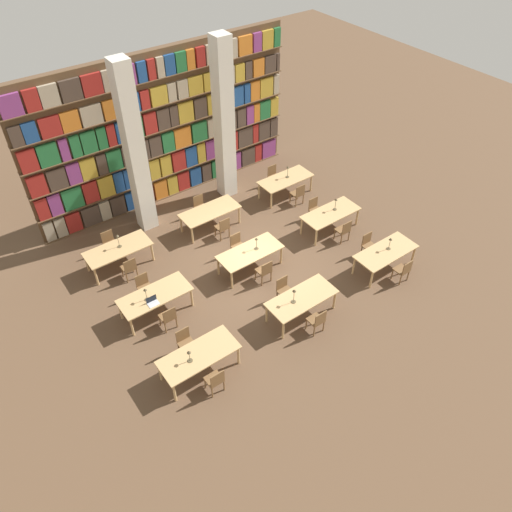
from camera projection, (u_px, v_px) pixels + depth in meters
ground_plane at (251, 267)px, 16.40m from camera, size 40.00×40.00×0.00m
bookshelf_bank at (166, 132)px, 17.77m from camera, size 10.19×0.35×5.50m
pillar_left at (135, 152)px, 16.04m from camera, size 0.57×0.57×6.00m
pillar_center at (224, 122)px, 17.55m from camera, size 0.57×0.57×6.00m
reading_table_0 at (199, 356)px, 12.93m from camera, size 2.11×0.93×0.74m
chair_0 at (215, 380)px, 12.62m from camera, size 0.42×0.40×0.87m
chair_1 at (186, 342)px, 13.52m from camera, size 0.42×0.40×0.87m
desk_lamp_0 at (189, 354)px, 12.55m from camera, size 0.14×0.14×0.40m
reading_table_1 at (302, 299)px, 14.42m from camera, size 2.11×0.93×0.74m
chair_2 at (317, 320)px, 14.09m from camera, size 0.42×0.40×0.87m
chair_3 at (284, 289)px, 14.98m from camera, size 0.42×0.40×0.87m
desk_lamp_1 at (294, 294)px, 14.01m from camera, size 0.14×0.14×0.50m
reading_table_2 at (386, 253)px, 15.92m from camera, size 2.11×0.93×0.74m
chair_4 at (403, 270)px, 15.61m from camera, size 0.42×0.40×0.87m
chair_5 at (369, 245)px, 16.51m from camera, size 0.42×0.40×0.87m
desk_lamp_2 at (390, 242)px, 15.74m from camera, size 0.14×0.14×0.45m
reading_table_3 at (155, 296)px, 14.50m from camera, size 2.11×0.93×0.74m
chair_6 at (168, 317)px, 14.18m from camera, size 0.42×0.40×0.87m
chair_7 at (144, 286)px, 15.08m from camera, size 0.42×0.40×0.87m
desk_lamp_3 at (146, 292)px, 14.11m from camera, size 0.14×0.14×0.45m
laptop at (153, 302)px, 14.18m from camera, size 0.32×0.22×0.21m
reading_table_4 at (250, 253)px, 15.90m from camera, size 2.11×0.93×0.74m
chair_8 at (265, 271)px, 15.59m from camera, size 0.42×0.40×0.87m
chair_9 at (237, 245)px, 16.49m from camera, size 0.42×0.40×0.87m
desk_lamp_4 at (256, 241)px, 15.74m from camera, size 0.14×0.14×0.46m
reading_table_5 at (331, 214)px, 17.42m from camera, size 2.11×0.93×0.74m
chair_10 at (344, 230)px, 17.08m from camera, size 0.42×0.40×0.87m
chair_11 at (315, 209)px, 17.98m from camera, size 0.42×0.40×0.87m
desk_lamp_5 at (336, 202)px, 17.28m from camera, size 0.14×0.14×0.47m
reading_table_6 at (118, 250)px, 16.01m from camera, size 2.11×0.93×0.74m
chair_12 at (129, 268)px, 15.69m from camera, size 0.42×0.40×0.87m
chair_13 at (110, 243)px, 16.59m from camera, size 0.42×0.40×0.87m
desk_lamp_6 at (118, 239)px, 15.80m from camera, size 0.14×0.14×0.50m
reading_table_7 at (210, 212)px, 17.50m from camera, size 2.11×0.93×0.74m
chair_14 at (223, 227)px, 17.20m from camera, size 0.42×0.40×0.87m
chair_15 at (200, 206)px, 18.10m from camera, size 0.42×0.40×0.87m
reading_table_8 at (286, 180)px, 19.00m from camera, size 2.11×0.93×0.74m
chair_16 at (298, 193)px, 18.69m from camera, size 0.42×0.40×0.87m
chair_17 at (274, 176)px, 19.59m from camera, size 0.42×0.40×0.87m
desk_lamp_7 at (288, 170)px, 18.80m from camera, size 0.14×0.14×0.48m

